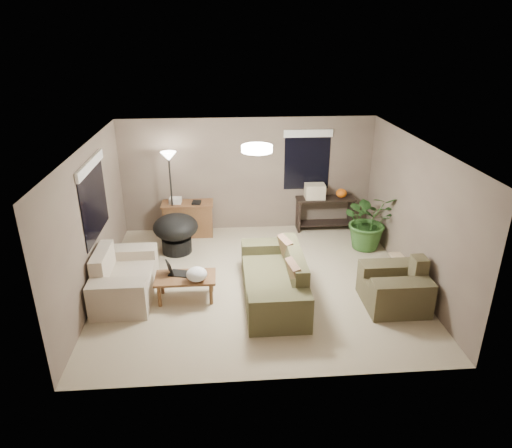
{
  "coord_description": "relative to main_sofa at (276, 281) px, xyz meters",
  "views": [
    {
      "loc": [
        -0.57,
        -7.12,
        4.17
      ],
      "look_at": [
        0.0,
        0.2,
        1.05
      ],
      "focal_mm": 32.0,
      "sensor_mm": 36.0,
      "label": 1
    }
  ],
  "objects": [
    {
      "name": "pumpkin",
      "position": [
        1.79,
        2.77,
        0.55
      ],
      "size": [
        0.3,
        0.3,
        0.2
      ],
      "primitive_type": "ellipsoid",
      "rotation": [
        0.0,
        0.0,
        0.29
      ],
      "color": "orange",
      "rests_on": "console_table"
    },
    {
      "name": "houseplant",
      "position": [
        2.13,
        1.76,
        0.18
      ],
      "size": [
        1.1,
        1.23,
        0.96
      ],
      "primitive_type": "imported",
      "color": "#2D5923",
      "rests_on": "ground"
    },
    {
      "name": "laptop",
      "position": [
        -1.67,
        0.16,
        0.19
      ],
      "size": [
        0.43,
        0.31,
        0.24
      ],
      "color": "black",
      "rests_on": "coffee_table"
    },
    {
      "name": "desk_papers",
      "position": [
        -1.76,
        2.69,
        0.51
      ],
      "size": [
        0.68,
        0.28,
        0.12
      ],
      "color": "silver",
      "rests_on": "desk"
    },
    {
      "name": "loveseat",
      "position": [
        -2.55,
        0.25,
        0.0
      ],
      "size": [
        0.9,
        1.6,
        0.85
      ],
      "color": "beige",
      "rests_on": "ground"
    },
    {
      "name": "coffee_table",
      "position": [
        -1.5,
        0.06,
        0.06
      ],
      "size": [
        1.0,
        0.55,
        0.42
      ],
      "color": "brown",
      "rests_on": "ground"
    },
    {
      "name": "main_sofa",
      "position": [
        0.0,
        0.0,
        0.0
      ],
      "size": [
        0.95,
        2.2,
        0.85
      ],
      "color": "#4A472C",
      "rests_on": "ground"
    },
    {
      "name": "papasan_chair",
      "position": [
        -1.8,
        1.86,
        0.17
      ],
      "size": [
        0.94,
        0.94,
        0.8
      ],
      "color": "black",
      "rests_on": "ground"
    },
    {
      "name": "floor_lamp",
      "position": [
        -1.91,
        2.55,
        1.3
      ],
      "size": [
        0.32,
        0.32,
        1.91
      ],
      "color": "black",
      "rests_on": "ground"
    },
    {
      "name": "room_shell",
      "position": [
        -0.27,
        0.51,
        0.96
      ],
      "size": [
        5.5,
        5.5,
        5.5
      ],
      "color": "tan",
      "rests_on": "ground"
    },
    {
      "name": "plastic_bag",
      "position": [
        -1.3,
        -0.09,
        0.24
      ],
      "size": [
        0.36,
        0.32,
        0.24
      ],
      "primitive_type": "ellipsoid",
      "rotation": [
        0.0,
        0.0,
        0.06
      ],
      "color": "white",
      "rests_on": "coffee_table"
    },
    {
      "name": "ceiling_fixture",
      "position": [
        -0.27,
        0.51,
        2.15
      ],
      "size": [
        0.5,
        0.5,
        0.1
      ],
      "primitive_type": "cylinder",
      "color": "white",
      "rests_on": "room_shell"
    },
    {
      "name": "desk",
      "position": [
        -1.61,
        2.7,
        0.08
      ],
      "size": [
        1.1,
        0.5,
        0.75
      ],
      "color": "brown",
      "rests_on": "ground"
    },
    {
      "name": "throw_pillows",
      "position": [
        0.26,
        -0.0,
        0.36
      ],
      "size": [
        0.34,
        1.39,
        0.47
      ],
      "color": "#8C7251",
      "rests_on": "main_sofa"
    },
    {
      "name": "console_table",
      "position": [
        1.44,
        2.77,
        0.14
      ],
      "size": [
        1.3,
        0.4,
        0.75
      ],
      "color": "black",
      "rests_on": "ground"
    },
    {
      "name": "window_back",
      "position": [
        1.03,
        2.99,
        1.49
      ],
      "size": [
        1.06,
        0.05,
        1.33
      ],
      "color": "black",
      "rests_on": "room_shell"
    },
    {
      "name": "cardboard_box",
      "position": [
        1.19,
        2.77,
        0.62
      ],
      "size": [
        0.44,
        0.33,
        0.32
      ],
      "primitive_type": "cube",
      "rotation": [
        0.0,
        0.0,
        -0.02
      ],
      "color": "beige",
      "rests_on": "console_table"
    },
    {
      "name": "armchair",
      "position": [
        1.92,
        -0.38,
        0.0
      ],
      "size": [
        0.95,
        1.0,
        0.85
      ],
      "color": "#4A442C",
      "rests_on": "ground"
    },
    {
      "name": "cat_scratching_post",
      "position": [
        2.21,
        0.42,
        -0.08
      ],
      "size": [
        0.32,
        0.32,
        0.5
      ],
      "color": "tan",
      "rests_on": "ground"
    },
    {
      "name": "window_left",
      "position": [
        -3.0,
        0.81,
        1.49
      ],
      "size": [
        0.05,
        1.56,
        1.33
      ],
      "color": "black",
      "rests_on": "room_shell"
    }
  ]
}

